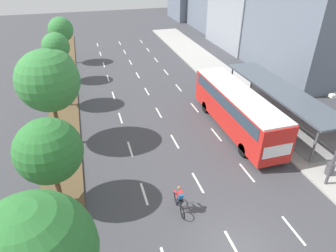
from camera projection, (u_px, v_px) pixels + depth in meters
name	position (u px, v px, depth m)	size (l,w,h in m)	color
median_strip	(64.00, 100.00, 28.71)	(2.60, 52.00, 0.12)	brown
sidewalk_right	(227.00, 81.00, 32.94)	(4.50, 52.00, 0.15)	#ADAAA3
lane_divider_left	(117.00, 106.00, 27.80)	(0.14, 45.91, 0.01)	white
lane_divider_center	(152.00, 101.00, 28.65)	(0.14, 45.91, 0.01)	white
lane_divider_right	(186.00, 97.00, 29.49)	(0.14, 45.91, 0.01)	white
bus_shelter	(280.00, 101.00, 24.56)	(2.90, 12.93, 2.86)	gray
bus	(237.00, 107.00, 23.15)	(2.54, 11.29, 3.37)	red
cyclist	(180.00, 200.00, 16.24)	(0.46, 1.82, 1.71)	black
median_tree_second	(49.00, 151.00, 15.23)	(3.55, 3.55, 5.38)	brown
median_tree_third	(48.00, 81.00, 19.81)	(4.28, 4.28, 7.13)	brown
median_tree_fourth	(57.00, 68.00, 25.85)	(3.23, 3.23, 5.25)	brown
median_tree_fifth	(56.00, 47.00, 31.00)	(2.90, 2.90, 5.30)	brown
median_tree_farthest	(61.00, 30.00, 36.25)	(3.03, 3.03, 5.68)	brown
trash_bin	(330.00, 169.00, 18.90)	(0.52, 0.52, 0.85)	#4C4C51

